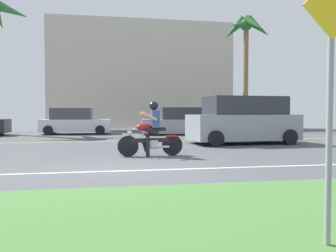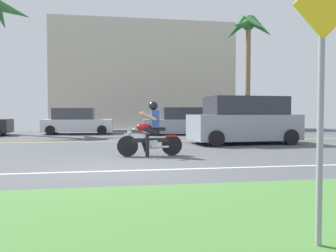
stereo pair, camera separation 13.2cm
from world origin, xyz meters
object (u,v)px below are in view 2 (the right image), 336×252
at_px(palm_tree_1, 249,34).
at_px(motorcyclist, 151,133).
at_px(parked_car_1, 77,122).
at_px(suv_nearby, 244,121).
at_px(street_sign, 322,85).
at_px(parked_car_2, 181,122).

bearing_deg(palm_tree_1, motorcyclist, -123.56).
bearing_deg(parked_car_1, suv_nearby, -46.05).
distance_m(motorcyclist, street_sign, 7.65).
height_order(palm_tree_1, street_sign, palm_tree_1).
relative_size(parked_car_2, palm_tree_1, 0.55).
bearing_deg(palm_tree_1, street_sign, -110.69).
relative_size(motorcyclist, parked_car_2, 0.45).
distance_m(motorcyclist, palm_tree_1, 16.34).
distance_m(parked_car_2, palm_tree_1, 8.61).
height_order(motorcyclist, parked_car_2, motorcyclist).
distance_m(motorcyclist, parked_car_2, 10.17).
bearing_deg(motorcyclist, palm_tree_1, 56.44).
distance_m(parked_car_1, parked_car_2, 6.45).
bearing_deg(palm_tree_1, parked_car_2, -151.66).
height_order(motorcyclist, parked_car_1, motorcyclist).
height_order(parked_car_1, street_sign, street_sign).
bearing_deg(suv_nearby, street_sign, -108.42).
bearing_deg(parked_car_1, motorcyclist, -74.23).
height_order(suv_nearby, parked_car_1, suv_nearby).
xyz_separation_m(suv_nearby, parked_car_2, (-1.45, 6.24, -0.22)).
distance_m(suv_nearby, parked_car_2, 6.41).
height_order(suv_nearby, palm_tree_1, palm_tree_1).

